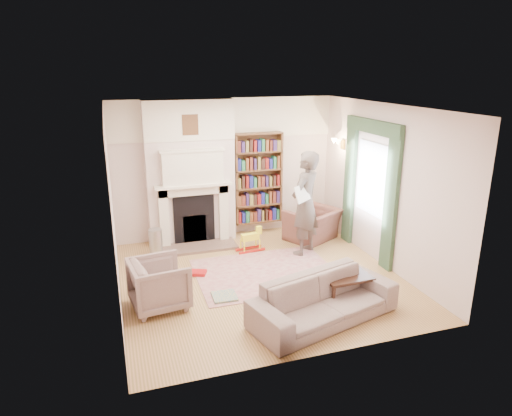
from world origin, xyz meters
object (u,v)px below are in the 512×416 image
object	(u,v)px
armchair_reading	(312,225)
rocking_horse	(250,239)
armchair_left	(159,284)
man_reading	(305,204)
sofa	(324,300)
paraffin_heater	(156,243)
bookcase	(258,178)
coffee_table	(346,290)

from	to	relation	value
armchair_reading	rocking_horse	bearing A→B (deg)	-19.17
armchair_left	man_reading	size ratio (longest dim) A/B	0.41
sofa	paraffin_heater	bearing A→B (deg)	108.41
sofa	man_reading	distance (m)	2.48
bookcase	armchair_left	xyz separation A→B (m)	(-2.35, -2.57, -0.81)
coffee_table	rocking_horse	distance (m)	2.48
armchair_reading	armchair_left	world-z (taller)	armchair_left
sofa	man_reading	size ratio (longest dim) A/B	1.09
bookcase	paraffin_heater	world-z (taller)	bookcase
armchair_left	paraffin_heater	distance (m)	1.86
coffee_table	rocking_horse	world-z (taller)	rocking_horse
armchair_left	sofa	world-z (taller)	armchair_left
paraffin_heater	armchair_left	bearing A→B (deg)	-94.35
rocking_horse	armchair_reading	bearing A→B (deg)	0.92
sofa	coffee_table	bearing A→B (deg)	15.41
bookcase	armchair_left	world-z (taller)	bookcase
bookcase	armchair_reading	bearing A→B (deg)	-39.20
rocking_horse	coffee_table	bearing A→B (deg)	-80.14
armchair_reading	rocking_horse	size ratio (longest dim) A/B	1.81
sofa	rocking_horse	distance (m)	2.68
bookcase	armchair_left	bearing A→B (deg)	-132.48
armchair_reading	sofa	distance (m)	3.11
man_reading	rocking_horse	size ratio (longest dim) A/B	3.62
armchair_reading	man_reading	bearing A→B (deg)	25.28
armchair_reading	bookcase	bearing A→B (deg)	-67.05
bookcase	coffee_table	bearing A→B (deg)	-85.19
man_reading	paraffin_heater	world-z (taller)	man_reading
man_reading	rocking_horse	world-z (taller)	man_reading
coffee_table	sofa	bearing A→B (deg)	-151.04
coffee_table	paraffin_heater	size ratio (longest dim) A/B	1.27
bookcase	rocking_horse	xyz separation A→B (m)	(-0.47, -0.96, -0.94)
armchair_left	man_reading	bearing A→B (deg)	-74.46
armchair_reading	paraffin_heater	distance (m)	3.13
man_reading	coffee_table	world-z (taller)	man_reading
armchair_left	sofa	distance (m)	2.37
bookcase	sofa	bearing A→B (deg)	-93.72
sofa	coffee_table	xyz separation A→B (m)	(0.52, 0.31, -0.08)
coffee_table	armchair_reading	bearing A→B (deg)	74.02
man_reading	paraffin_heater	distance (m)	2.84
coffee_table	paraffin_heater	xyz separation A→B (m)	(-2.49, 2.61, 0.05)
paraffin_heater	rocking_horse	xyz separation A→B (m)	(1.74, -0.25, -0.04)
armchair_reading	armchair_left	size ratio (longest dim) A/B	1.22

